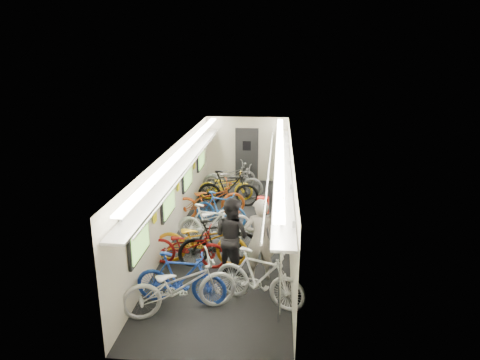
% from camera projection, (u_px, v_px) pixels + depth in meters
% --- Properties ---
extents(train_car_shell, '(10.00, 10.00, 10.00)m').
position_uv_depth(train_car_shell, '(222.00, 167.00, 11.69)').
color(train_car_shell, black).
rests_on(train_car_shell, ground).
extents(bicycle_0, '(2.26, 1.52, 1.12)m').
position_uv_depth(bicycle_0, '(180.00, 285.00, 7.87)').
color(bicycle_0, '#BBBBC0').
rests_on(bicycle_0, ground).
extents(bicycle_1, '(1.82, 0.61, 1.07)m').
position_uv_depth(bicycle_1, '(181.00, 279.00, 8.15)').
color(bicycle_1, '#1A389E').
rests_on(bicycle_1, ground).
extents(bicycle_2, '(1.87, 0.83, 0.95)m').
position_uv_depth(bicycle_2, '(188.00, 246.00, 9.63)').
color(bicycle_2, maroon).
rests_on(bicycle_2, ground).
extents(bicycle_3, '(1.90, 1.21, 1.11)m').
position_uv_depth(bicycle_3, '(218.00, 241.00, 9.71)').
color(bicycle_3, black).
rests_on(bicycle_3, ground).
extents(bicycle_4, '(2.20, 0.88, 1.13)m').
position_uv_depth(bicycle_4, '(201.00, 241.00, 9.71)').
color(bicycle_4, orange).
rests_on(bicycle_4, ground).
extents(bicycle_5, '(1.80, 0.86, 1.04)m').
position_uv_depth(bicycle_5, '(209.00, 224.00, 10.73)').
color(bicycle_5, white).
rests_on(bicycle_5, ground).
extents(bicycle_6, '(1.96, 1.10, 0.97)m').
position_uv_depth(bicycle_6, '(216.00, 221.00, 11.04)').
color(bicycle_6, '#9C9CA0').
rests_on(bicycle_6, ground).
extents(bicycle_7, '(1.64, 0.94, 0.95)m').
position_uv_depth(bicycle_7, '(220.00, 209.00, 11.94)').
color(bicycle_7, '#1A4C9D').
rests_on(bicycle_7, ground).
extents(bicycle_8, '(2.28, 1.50, 1.13)m').
position_uv_depth(bicycle_8, '(209.00, 200.00, 12.36)').
color(bicycle_8, '#91370F').
rests_on(bicycle_8, ground).
extents(bicycle_9, '(1.93, 0.55, 1.16)m').
position_uv_depth(bicycle_9, '(228.00, 189.00, 13.34)').
color(bicycle_9, black).
rests_on(bicycle_9, ground).
extents(bicycle_10, '(1.78, 0.67, 0.93)m').
position_uv_depth(bicycle_10, '(226.00, 186.00, 13.97)').
color(bicycle_10, yellow).
rests_on(bicycle_10, ground).
extents(bicycle_11, '(1.93, 1.17, 1.12)m').
position_uv_depth(bicycle_11, '(260.00, 278.00, 8.14)').
color(bicycle_11, silver).
rests_on(bicycle_11, ground).
extents(bicycle_12, '(2.17, 1.02, 1.10)m').
position_uv_depth(bicycle_12, '(232.00, 181.00, 14.22)').
color(bicycle_12, slate).
rests_on(bicycle_12, ground).
extents(bicycle_14, '(2.00, 1.31, 0.99)m').
position_uv_depth(bicycle_14, '(230.00, 176.00, 15.00)').
color(bicycle_14, slate).
rests_on(bicycle_14, ground).
extents(passenger_near, '(0.72, 0.53, 1.81)m').
position_uv_depth(passenger_near, '(260.00, 240.00, 8.97)').
color(passenger_near, gray).
rests_on(passenger_near, ground).
extents(passenger_mid, '(1.07, 1.02, 1.74)m').
position_uv_depth(passenger_mid, '(232.00, 236.00, 9.23)').
color(passenger_mid, black).
rests_on(passenger_mid, ground).
extents(backpack, '(0.27, 0.16, 0.38)m').
position_uv_depth(backpack, '(263.00, 205.00, 9.90)').
color(backpack, red).
rests_on(backpack, passenger_near).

